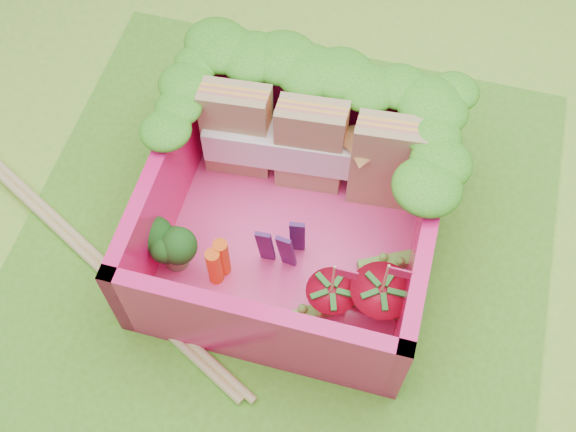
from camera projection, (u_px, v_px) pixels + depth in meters
The scene contains 13 objects.
ground at pixel (284, 244), 3.63m from camera, with size 14.00×14.00×0.00m, color #7DC838.
placemat at pixel (284, 242), 3.62m from camera, with size 2.60×2.60×0.03m, color #55A224.
bento_floor at pixel (291, 239), 3.58m from camera, with size 1.30×1.30×0.05m, color #F43E8B.
bento_box at pixel (292, 214), 3.37m from camera, with size 1.30×1.30×0.55m.
lettuce_ruffle at pixel (319, 90), 3.31m from camera, with size 1.43×0.83×0.11m.
sandwich_stack at pixel (312, 147), 3.49m from camera, with size 1.08×0.26×0.58m.
broccoli at pixel (172, 243), 3.33m from camera, with size 0.31×0.31×0.27m.
carrot_sticks at pixel (218, 262), 3.35m from camera, with size 0.09×0.12×0.26m.
purple_wedges at pixel (283, 245), 3.32m from camera, with size 0.20×0.12×0.38m.
strawberry_left at pixel (331, 300), 3.26m from camera, with size 0.23×0.23×0.47m.
strawberry_right at pixel (379, 302), 3.23m from camera, with size 0.28×0.28×0.52m.
snap_peas at pixel (361, 294), 3.38m from camera, with size 0.62×0.58×0.05m.
chopsticks at pixel (80, 245), 3.57m from camera, with size 2.14×1.13×0.04m.
Camera 1 is at (0.46, -1.64, 3.21)m, focal length 45.00 mm.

